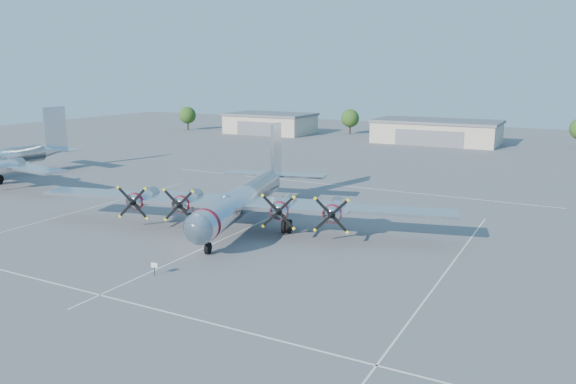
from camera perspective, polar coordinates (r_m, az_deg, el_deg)
The scene contains 8 objects.
ground at distance 61.69m, azimuth -3.61°, elevation -3.46°, with size 260.00×260.00×0.00m, color #5F5F62.
parking_lines at distance 60.27m, azimuth -4.49°, elevation -3.84°, with size 60.00×50.08×0.01m.
hangar_west at distance 153.48m, azimuth -1.81°, elevation 7.01°, with size 22.60×14.60×5.40m.
hangar_center at distance 136.76m, azimuth 14.84°, elevation 5.97°, with size 28.60×14.60×5.40m.
tree_far_west at distance 164.10m, azimuth -10.17°, elevation 7.69°, with size 4.80×4.80×6.64m.
tree_west at distance 151.83m, azimuth 6.33°, elevation 7.45°, with size 4.80×4.80×6.64m.
main_bomber_b29 at distance 62.30m, azimuth -4.42°, elevation -3.31°, with size 45.00×30.78×9.95m, color silver, non-canonical shape.
info_placard at distance 48.10m, azimuth -13.43°, elevation -7.38°, with size 0.58×0.16×1.11m.
Camera 1 is at (31.42, -50.41, 16.64)m, focal length 35.00 mm.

